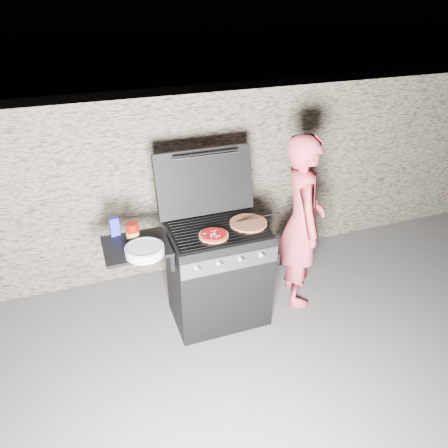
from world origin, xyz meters
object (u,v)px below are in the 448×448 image
object	(u,v)px
gas_grill	(191,280)
pizza_topped	(214,235)
sauce_jar	(132,232)
person	(302,222)

from	to	relation	value
gas_grill	pizza_topped	size ratio (longest dim) A/B	5.64
pizza_topped	sauce_jar	xyz separation A→B (m)	(-0.61, 0.17, 0.05)
gas_grill	person	distance (m)	1.10
gas_grill	person	size ratio (longest dim) A/B	0.83
gas_grill	sauce_jar	distance (m)	0.68
gas_grill	pizza_topped	world-z (taller)	pizza_topped
pizza_topped	sauce_jar	distance (m)	0.63
pizza_topped	sauce_jar	world-z (taller)	sauce_jar
sauce_jar	person	world-z (taller)	person
person	pizza_topped	bearing A→B (deg)	114.45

